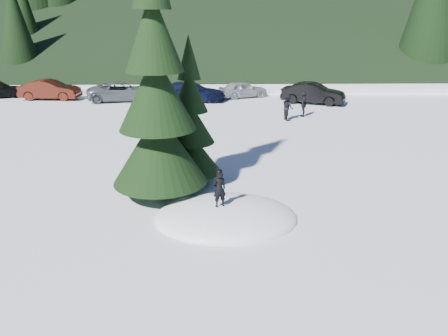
{
  "coord_description": "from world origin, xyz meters",
  "views": [
    {
      "loc": [
        -0.36,
        -12.31,
        6.01
      ],
      "look_at": [
        -0.02,
        1.59,
        1.1
      ],
      "focal_mm": 35.0,
      "sensor_mm": 36.0,
      "label": 1
    }
  ],
  "objects_px": {
    "adult_0": "(288,108)",
    "adult_1": "(303,105)",
    "spruce_short": "(191,128)",
    "child_skier": "(219,189)",
    "car_2": "(122,92)",
    "car_5": "(313,93)",
    "spruce_tall": "(157,102)",
    "car_3": "(192,92)",
    "car_4": "(243,89)",
    "car_1": "(50,90)"
  },
  "relations": [
    {
      "from": "car_2",
      "to": "car_5",
      "type": "bearing_deg",
      "value": -104.0
    },
    {
      "from": "child_skier",
      "to": "spruce_short",
      "type": "bearing_deg",
      "value": -93.05
    },
    {
      "from": "child_skier",
      "to": "car_4",
      "type": "height_order",
      "value": "child_skier"
    },
    {
      "from": "car_1",
      "to": "car_4",
      "type": "distance_m",
      "value": 14.37
    },
    {
      "from": "child_skier",
      "to": "car_1",
      "type": "bearing_deg",
      "value": -78.85
    },
    {
      "from": "child_skier",
      "to": "adult_0",
      "type": "bearing_deg",
      "value": -127.33
    },
    {
      "from": "adult_0",
      "to": "car_4",
      "type": "bearing_deg",
      "value": 4.91
    },
    {
      "from": "adult_1",
      "to": "car_2",
      "type": "xyz_separation_m",
      "value": [
        -12.26,
        5.53,
        -0.07
      ]
    },
    {
      "from": "spruce_tall",
      "to": "car_3",
      "type": "distance_m",
      "value": 17.76
    },
    {
      "from": "spruce_tall",
      "to": "car_4",
      "type": "distance_m",
      "value": 19.66
    },
    {
      "from": "child_skier",
      "to": "car_2",
      "type": "distance_m",
      "value": 21.06
    },
    {
      "from": "car_3",
      "to": "car_5",
      "type": "xyz_separation_m",
      "value": [
        8.64,
        -0.99,
        0.02
      ]
    },
    {
      "from": "car_5",
      "to": "adult_0",
      "type": "bearing_deg",
      "value": 175.45
    },
    {
      "from": "car_2",
      "to": "spruce_short",
      "type": "bearing_deg",
      "value": -168.77
    },
    {
      "from": "spruce_tall",
      "to": "adult_1",
      "type": "relative_size",
      "value": 5.74
    },
    {
      "from": "spruce_short",
      "to": "child_skier",
      "type": "distance_m",
      "value": 3.66
    },
    {
      "from": "car_4",
      "to": "car_3",
      "type": "bearing_deg",
      "value": 88.74
    },
    {
      "from": "spruce_short",
      "to": "car_4",
      "type": "height_order",
      "value": "spruce_short"
    },
    {
      "from": "car_1",
      "to": "car_5",
      "type": "height_order",
      "value": "car_5"
    },
    {
      "from": "car_4",
      "to": "car_5",
      "type": "relative_size",
      "value": 0.84
    },
    {
      "from": "child_skier",
      "to": "car_2",
      "type": "relative_size",
      "value": 0.23
    },
    {
      "from": "spruce_tall",
      "to": "adult_1",
      "type": "bearing_deg",
      "value": 59.22
    },
    {
      "from": "adult_1",
      "to": "car_2",
      "type": "distance_m",
      "value": 13.45
    },
    {
      "from": "adult_1",
      "to": "car_3",
      "type": "bearing_deg",
      "value": -107.22
    },
    {
      "from": "spruce_tall",
      "to": "car_1",
      "type": "relative_size",
      "value": 1.96
    },
    {
      "from": "adult_0",
      "to": "adult_1",
      "type": "xyz_separation_m",
      "value": [
        1.12,
        0.92,
        -0.01
      ]
    },
    {
      "from": "car_4",
      "to": "car_1",
      "type": "bearing_deg",
      "value": 69.13
    },
    {
      "from": "child_skier",
      "to": "car_5",
      "type": "xyz_separation_m",
      "value": [
        6.92,
        18.53,
        -0.32
      ]
    },
    {
      "from": "child_skier",
      "to": "car_2",
      "type": "xyz_separation_m",
      "value": [
        -6.86,
        19.91,
        -0.37
      ]
    },
    {
      "from": "car_2",
      "to": "spruce_tall",
      "type": "bearing_deg",
      "value": -173.12
    },
    {
      "from": "spruce_short",
      "to": "car_5",
      "type": "height_order",
      "value": "spruce_short"
    },
    {
      "from": "adult_0",
      "to": "adult_1",
      "type": "relative_size",
      "value": 1.01
    },
    {
      "from": "spruce_tall",
      "to": "car_2",
      "type": "relative_size",
      "value": 1.77
    },
    {
      "from": "adult_0",
      "to": "spruce_tall",
      "type": "bearing_deg",
      "value": 139.98
    },
    {
      "from": "spruce_short",
      "to": "car_2",
      "type": "xyz_separation_m",
      "value": [
        -5.85,
        16.56,
        -1.43
      ]
    },
    {
      "from": "car_1",
      "to": "car_3",
      "type": "distance_m",
      "value": 10.61
    },
    {
      "from": "car_1",
      "to": "car_5",
      "type": "relative_size",
      "value": 0.99
    },
    {
      "from": "car_3",
      "to": "car_2",
      "type": "bearing_deg",
      "value": 85.11
    },
    {
      "from": "child_skier",
      "to": "car_5",
      "type": "bearing_deg",
      "value": -130.14
    },
    {
      "from": "child_skier",
      "to": "spruce_tall",
      "type": "bearing_deg",
      "value": -63.99
    },
    {
      "from": "child_skier",
      "to": "adult_1",
      "type": "relative_size",
      "value": 0.76
    },
    {
      "from": "adult_1",
      "to": "car_4",
      "type": "xyz_separation_m",
      "value": [
        -3.32,
        6.61,
        -0.12
      ]
    },
    {
      "from": "car_2",
      "to": "car_3",
      "type": "bearing_deg",
      "value": -102.68
    },
    {
      "from": "car_1",
      "to": "car_2",
      "type": "bearing_deg",
      "value": -93.04
    },
    {
      "from": "spruce_short",
      "to": "car_2",
      "type": "relative_size",
      "value": 1.1
    },
    {
      "from": "car_1",
      "to": "child_skier",
      "type": "bearing_deg",
      "value": -145.22
    },
    {
      "from": "car_3",
      "to": "car_4",
      "type": "height_order",
      "value": "car_3"
    },
    {
      "from": "car_4",
      "to": "spruce_tall",
      "type": "bearing_deg",
      "value": 145.34
    },
    {
      "from": "adult_0",
      "to": "adult_1",
      "type": "bearing_deg",
      "value": -61.87
    },
    {
      "from": "car_1",
      "to": "car_2",
      "type": "distance_m",
      "value": 5.46
    }
  ]
}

